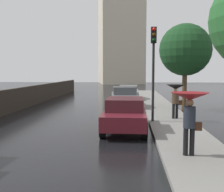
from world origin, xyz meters
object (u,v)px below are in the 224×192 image
car_grey_near_kerb (124,97)px  pedestrian_with_umbrella_near (190,105)px  pedestrian_with_umbrella_far (176,92)px  traffic_light (153,57)px  car_silver_far_ahead (128,92)px  car_maroon_behind_camera (125,114)px  street_tree_near (185,50)px

car_grey_near_kerb → pedestrian_with_umbrella_near: (2.12, -11.47, 0.84)m
pedestrian_with_umbrella_far → traffic_light: bearing=22.2°
car_grey_near_kerb → car_silver_far_ahead: 5.26m
car_maroon_behind_camera → pedestrian_with_umbrella_far: size_ratio=2.31×
car_maroon_behind_camera → pedestrian_with_umbrella_far: bearing=46.9°
car_grey_near_kerb → street_tree_near: (3.96, -0.92, 3.17)m
car_grey_near_kerb → car_silver_far_ahead: bearing=83.0°
traffic_light → car_maroon_behind_camera: bearing=-126.9°
pedestrian_with_umbrella_near → traffic_light: 5.81m
car_silver_far_ahead → traffic_light: (1.28, -11.19, 2.56)m
car_grey_near_kerb → pedestrian_with_umbrella_far: bearing=-66.1°
car_silver_far_ahead → car_grey_near_kerb: bearing=-91.3°
pedestrian_with_umbrella_near → car_grey_near_kerb: bearing=-79.3°
car_grey_near_kerb → street_tree_near: bearing=-17.4°
pedestrian_with_umbrella_far → traffic_light: (-1.21, -0.84, 1.76)m
car_maroon_behind_camera → street_tree_near: 8.37m
car_grey_near_kerb → pedestrian_with_umbrella_far: 5.83m
traffic_light → street_tree_near: size_ratio=0.80×
traffic_light → street_tree_near: (2.44, 5.02, 0.68)m
car_silver_far_ahead → pedestrian_with_umbrella_far: size_ratio=2.22×
car_silver_far_ahead → car_maroon_behind_camera: car_maroon_behind_camera is taller
car_grey_near_kerb → car_maroon_behind_camera: bearing=-92.8°
car_silver_far_ahead → traffic_light: size_ratio=0.86×
car_maroon_behind_camera → traffic_light: 3.33m
pedestrian_with_umbrella_far → street_tree_near: street_tree_near is taller
pedestrian_with_umbrella_near → traffic_light: size_ratio=0.40×
traffic_light → pedestrian_with_umbrella_near: bearing=-83.8°
car_maroon_behind_camera → pedestrian_with_umbrella_far: (2.52, 2.59, 0.75)m
car_silver_far_ahead → street_tree_near: bearing=-57.6°
car_grey_near_kerb → car_maroon_behind_camera: 7.69m
car_grey_near_kerb → car_silver_far_ahead: car_grey_near_kerb is taller
car_grey_near_kerb → street_tree_near: 5.16m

